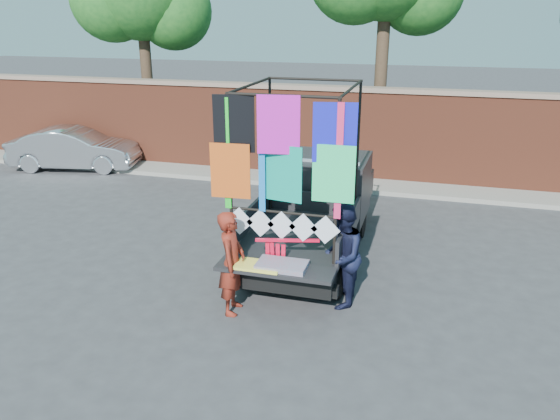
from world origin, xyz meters
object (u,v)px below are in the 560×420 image
(pickup_truck, at_px, (317,204))
(man, at_px, (342,256))
(woman, at_px, (232,263))
(sedan, at_px, (74,149))

(pickup_truck, height_order, man, pickup_truck)
(pickup_truck, distance_m, man, 2.53)
(woman, height_order, man, man)
(pickup_truck, bearing_deg, man, -69.05)
(woman, distance_m, man, 1.74)
(man, bearing_deg, sedan, -127.43)
(woman, bearing_deg, man, -74.12)
(pickup_truck, xyz_separation_m, woman, (-0.69, -3.04, -0.01))
(pickup_truck, relative_size, man, 3.15)
(woman, xyz_separation_m, man, (1.60, 0.68, 0.02))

